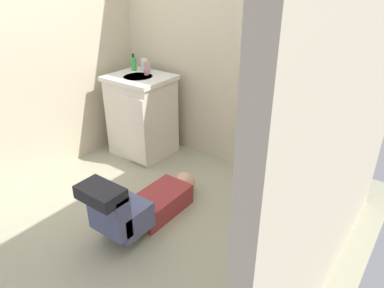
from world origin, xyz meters
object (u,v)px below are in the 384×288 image
Objects in this scene: faucet at (149,68)px; toilet_paper_roll at (287,265)px; toiletry_bag at (331,113)px; toilet at (304,166)px; bottle_white at (145,66)px; tissue_box at (311,110)px; soap_dispenser at (134,64)px; bottle_clear at (143,65)px; bottle_pink at (146,68)px; person_plumber at (142,204)px; vanity_cabinet at (142,115)px; paper_towel_roll at (248,198)px.

toilet_paper_roll is (1.89, -0.83, -0.82)m from faucet.
toiletry_bag is 1.13m from toilet_paper_roll.
bottle_white is at bearing 177.61° from toilet.
tissue_box is 1.82m from soap_dispenser.
soap_dispenser is 1.24× the size of bottle_white.
toilet is 5.89× the size of bottle_clear.
faucet is 0.45× the size of tissue_box.
bottle_pink is 1.19× the size of toilet_paper_roll.
toiletry_bag reaches higher than person_plumber.
toiletry_bag reaches higher than vanity_cabinet.
paper_towel_roll is at bearing -13.74° from bottle_pink.
bottle_white is 2.25m from toilet_paper_roll.
toilet is at bearing -63.57° from tissue_box.
tissue_box is at bearing 180.00° from toiletry_bag.
toiletry_bag is 1.82m from bottle_white.
toilet is 1.75m from faucet.
bottle_clear is at bearing 169.56° from faucet.
soap_dispenser reaches higher than toilet_paper_roll.
vanity_cabinet is 6.44× the size of bottle_clear.
person_plumber is (0.80, -0.87, -0.24)m from vanity_cabinet.
tissue_box is at bearing 107.04° from toilet_paper_roll.
bottle_clear reaches higher than tissue_box.
faucet is 0.04m from bottle_white.
bottle_pink is at bearing -13.39° from soap_dispenser.
vanity_cabinet is at bearing -110.58° from bottle_pink.
faucet reaches higher than toiletry_bag.
bottle_white is at bearing -164.82° from faucet.
bottle_white reaches higher than vanity_cabinet.
person_plumber is at bearing -49.89° from bottle_white.
bottle_pink is (-1.75, -0.08, 0.08)m from toiletry_bag.
tissue_box is at bearing 5.43° from vanity_cabinet.
person_plumber is 1.49m from bottle_white.
person_plumber is at bearing -48.83° from bottle_clear.
bottle_pink is (0.13, -0.09, 0.00)m from bottle_clear.
toiletry_bag is at bearing 2.66° from bottle_pink.
soap_dispenser reaches higher than toiletry_bag.
toilet_paper_roll is (1.08, 0.19, -0.13)m from person_plumber.
toilet is 5.60× the size of bottle_white.
faucet is at bearing 113.06° from bottle_pink.
faucet is at bearing 6.01° from soap_dispenser.
paper_towel_roll is (0.57, 0.61, -0.06)m from person_plumber.
paper_towel_roll is (1.38, -0.40, -0.75)m from faucet.
toiletry_bag is at bearing 4.98° from vanity_cabinet.
toilet is 1.29m from person_plumber.
faucet is 0.76× the size of bottle_pink.
person_plumber is 1.54m from bottle_clear.
bottle_pink is 1.58m from paper_towel_roll.
toilet reaches higher than paper_towel_roll.
soap_dispenser is at bearing -176.36° from bottle_white.
bottle_clear is 0.06m from bottle_white.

